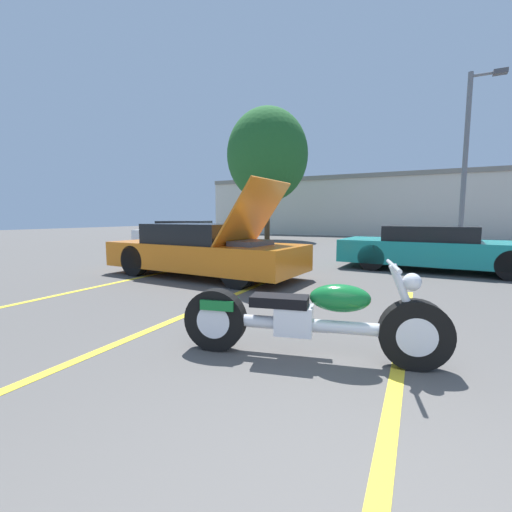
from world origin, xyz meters
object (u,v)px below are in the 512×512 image
(motorcycle, at_px, (309,319))
(show_car_hood_open, at_px, (204,250))
(tree_background, at_px, (267,155))
(parked_car_mid_row, at_px, (436,249))
(light_pole, at_px, (468,154))
(parked_car_left_row, at_px, (188,236))

(motorcycle, height_order, show_car_hood_open, show_car_hood_open)
(tree_background, height_order, show_car_hood_open, tree_background)
(show_car_hood_open, distance_m, parked_car_mid_row, 5.89)
(motorcycle, xyz_separation_m, show_car_hood_open, (-3.54, 3.46, 0.22))
(motorcycle, bearing_deg, light_pole, 67.01)
(tree_background, distance_m, parked_car_left_row, 8.76)
(parked_car_left_row, bearing_deg, tree_background, 73.31)
(light_pole, bearing_deg, show_car_hood_open, -124.23)
(tree_background, bearing_deg, parked_car_left_row, -91.47)
(tree_background, distance_m, parked_car_mid_row, 13.39)
(tree_background, height_order, motorcycle, tree_background)
(light_pole, bearing_deg, tree_background, 159.44)
(show_car_hood_open, relative_size, parked_car_mid_row, 0.98)
(light_pole, bearing_deg, parked_car_mid_row, -101.47)
(light_pole, xyz_separation_m, parked_car_mid_row, (-1.10, -5.41, -3.14))
(light_pole, distance_m, parked_car_mid_row, 6.35)
(show_car_hood_open, xyz_separation_m, parked_car_left_row, (-4.10, 4.87, -0.01))
(light_pole, xyz_separation_m, motorcycle, (-2.42, -12.21, -3.31))
(tree_background, relative_size, parked_car_mid_row, 1.60)
(light_pole, height_order, parked_car_left_row, light_pole)
(tree_background, bearing_deg, parked_car_mid_row, -46.13)
(light_pole, distance_m, parked_car_left_row, 11.21)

